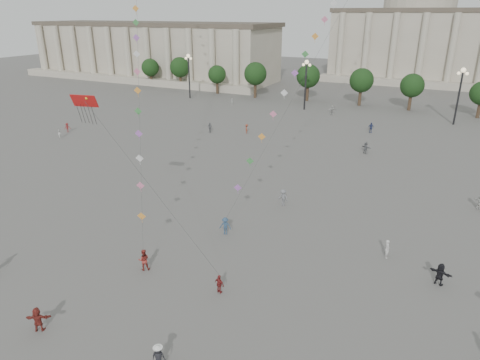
% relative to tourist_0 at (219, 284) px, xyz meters
% --- Properties ---
extents(ground, '(360.00, 360.00, 0.00)m').
position_rel_tourist_0_xyz_m(ground, '(-0.84, -3.72, -0.78)').
color(ground, '#504E4B').
rests_on(ground, ground).
extents(hall_west, '(84.00, 26.22, 17.20)m').
position_rel_tourist_0_xyz_m(hall_west, '(-75.84, 90.17, 7.65)').
color(hall_west, '#A89F8D').
rests_on(hall_west, ground).
extents(hall_central, '(48.30, 34.30, 35.50)m').
position_rel_tourist_0_xyz_m(hall_central, '(-0.84, 125.50, 13.45)').
color(hall_central, '#A89F8D').
rests_on(hall_central, ground).
extents(tree_row, '(137.12, 5.12, 8.00)m').
position_rel_tourist_0_xyz_m(tree_row, '(-0.84, 74.28, 4.62)').
color(tree_row, '#382B1C').
rests_on(tree_row, ground).
extents(lamp_post_far_west, '(2.00, 0.90, 10.65)m').
position_rel_tourist_0_xyz_m(lamp_post_far_west, '(-45.84, 66.28, 6.57)').
color(lamp_post_far_west, '#262628').
rests_on(lamp_post_far_west, ground).
extents(lamp_post_mid_west, '(2.00, 0.90, 10.65)m').
position_rel_tourist_0_xyz_m(lamp_post_mid_west, '(-15.84, 66.28, 6.57)').
color(lamp_post_mid_west, '#262628').
rests_on(lamp_post_mid_west, ground).
extents(lamp_post_mid_east, '(2.00, 0.90, 10.65)m').
position_rel_tourist_0_xyz_m(lamp_post_mid_east, '(14.16, 66.28, 6.57)').
color(lamp_post_mid_east, '#262628').
rests_on(lamp_post_mid_east, ground).
extents(person_crowd_0, '(1.18, 0.97, 1.89)m').
position_rel_tourist_0_xyz_m(person_crowd_0, '(1.12, 52.94, 0.17)').
color(person_crowd_0, navy).
rests_on(person_crowd_0, ground).
extents(person_crowd_1, '(0.92, 0.89, 1.49)m').
position_rel_tourist_0_xyz_m(person_crowd_1, '(-45.71, 25.54, -0.03)').
color(person_crowd_1, white).
rests_on(person_crowd_1, ground).
extents(person_crowd_2, '(1.13, 1.22, 1.65)m').
position_rel_tourist_0_xyz_m(person_crowd_2, '(-47.53, 28.83, 0.05)').
color(person_crowd_2, maroon).
rests_on(person_crowd_2, ground).
extents(person_crowd_3, '(1.82, 1.03, 1.87)m').
position_rel_tourist_0_xyz_m(person_crowd_3, '(14.97, 8.80, 0.16)').
color(person_crowd_3, black).
rests_on(person_crowd_3, ground).
extents(person_crowd_4, '(1.86, 1.30, 1.93)m').
position_rel_tourist_0_xyz_m(person_crowd_4, '(-9.00, 64.04, 0.19)').
color(person_crowd_4, beige).
rests_on(person_crowd_4, ground).
extents(person_crowd_6, '(1.37, 0.97, 1.92)m').
position_rel_tourist_0_xyz_m(person_crowd_6, '(-1.53, 17.12, 0.18)').
color(person_crowd_6, slate).
rests_on(person_crowd_6, ground).
extents(person_crowd_7, '(1.63, 1.32, 1.74)m').
position_rel_tourist_0_xyz_m(person_crowd_7, '(18.04, 25.83, 0.09)').
color(person_crowd_7, silver).
rests_on(person_crowd_7, ground).
extents(person_crowd_10, '(0.63, 0.65, 1.51)m').
position_rel_tourist_0_xyz_m(person_crowd_10, '(-32.44, 63.50, -0.02)').
color(person_crowd_10, '#B8B9B4').
rests_on(person_crowd_10, ground).
extents(person_crowd_12, '(1.74, 1.23, 1.81)m').
position_rel_tourist_0_xyz_m(person_crowd_12, '(2.79, 40.30, 0.12)').
color(person_crowd_12, slate).
rests_on(person_crowd_12, ground).
extents(person_crowd_13, '(0.62, 0.74, 1.72)m').
position_rel_tourist_0_xyz_m(person_crowd_13, '(10.60, 11.07, 0.08)').
color(person_crowd_13, silver).
rests_on(person_crowd_13, ground).
extents(person_crowd_16, '(1.08, 0.55, 1.77)m').
position_rel_tourist_0_xyz_m(person_crowd_16, '(-24.69, 40.30, 0.11)').
color(person_crowd_16, slate).
rests_on(person_crowd_16, ground).
extents(person_crowd_17, '(1.12, 1.21, 1.63)m').
position_rel_tourist_0_xyz_m(person_crowd_17, '(-18.48, 42.66, 0.04)').
color(person_crowd_17, brown).
rests_on(person_crowd_17, ground).
extents(tourist_0, '(0.98, 0.59, 1.56)m').
position_rel_tourist_0_xyz_m(tourist_0, '(0.00, 0.00, 0.00)').
color(tourist_0, maroon).
rests_on(tourist_0, ground).
extents(tourist_2, '(1.71, 1.32, 1.80)m').
position_rel_tourist_0_xyz_m(tourist_2, '(-8.85, -9.15, 0.12)').
color(tourist_2, maroon).
rests_on(tourist_2, ground).
extents(kite_flyer_0, '(1.16, 1.13, 1.89)m').
position_rel_tourist_0_xyz_m(kite_flyer_0, '(-7.18, -0.07, 0.17)').
color(kite_flyer_0, maroon).
rests_on(kite_flyer_0, ground).
extents(kite_flyer_1, '(1.28, 0.94, 1.77)m').
position_rel_tourist_0_xyz_m(kite_flyer_1, '(-4.07, 8.39, 0.11)').
color(kite_flyer_1, navy).
rests_on(kite_flyer_1, ground).
extents(hat_person, '(0.93, 0.77, 1.69)m').
position_rel_tourist_0_xyz_m(hat_person, '(0.41, -8.17, 0.09)').
color(hat_person, black).
rests_on(hat_person, ground).
extents(dragon_kite, '(7.41, 0.98, 17.35)m').
position_rel_tourist_0_xyz_m(dragon_kite, '(-12.41, 0.88, 12.00)').
color(dragon_kite, '#AF1312').
rests_on(dragon_kite, ground).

